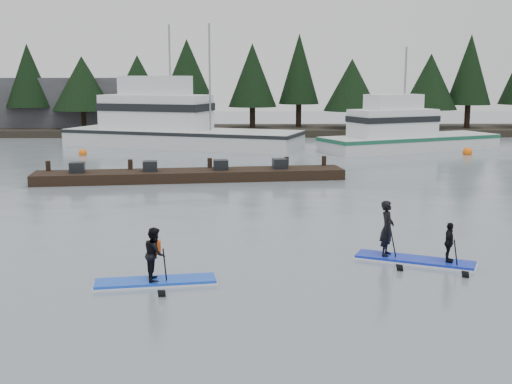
{
  "coord_description": "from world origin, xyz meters",
  "views": [
    {
      "loc": [
        -0.34,
        -16.2,
        5.1
      ],
      "look_at": [
        0.0,
        6.0,
        1.1
      ],
      "focal_mm": 45.0,
      "sensor_mm": 36.0,
      "label": 1
    }
  ],
  "objects_px": {
    "fishing_boat_large": "(175,137)",
    "floating_dock": "(191,175)",
    "paddleboard_solo": "(155,263)",
    "paddleboard_duo": "(411,243)",
    "fishing_boat_medium": "(406,142)"
  },
  "relations": [
    {
      "from": "paddleboard_solo",
      "to": "paddleboard_duo",
      "type": "bearing_deg",
      "value": 6.21
    },
    {
      "from": "paddleboard_solo",
      "to": "paddleboard_duo",
      "type": "xyz_separation_m",
      "value": [
        6.85,
        1.84,
        0.02
      ]
    },
    {
      "from": "paddleboard_solo",
      "to": "paddleboard_duo",
      "type": "relative_size",
      "value": 0.94
    },
    {
      "from": "floating_dock",
      "to": "paddleboard_duo",
      "type": "xyz_separation_m",
      "value": [
        7.35,
        -14.41,
        0.29
      ]
    },
    {
      "from": "paddleboard_duo",
      "to": "paddleboard_solo",
      "type": "bearing_deg",
      "value": -140.66
    },
    {
      "from": "fishing_boat_large",
      "to": "paddleboard_duo",
      "type": "relative_size",
      "value": 5.52
    },
    {
      "from": "fishing_boat_medium",
      "to": "paddleboard_solo",
      "type": "height_order",
      "value": "fishing_boat_medium"
    },
    {
      "from": "paddleboard_duo",
      "to": "fishing_boat_medium",
      "type": "bearing_deg",
      "value": 100.72
    },
    {
      "from": "paddleboard_solo",
      "to": "paddleboard_duo",
      "type": "height_order",
      "value": "paddleboard_duo"
    },
    {
      "from": "fishing_boat_large",
      "to": "fishing_boat_medium",
      "type": "height_order",
      "value": "fishing_boat_large"
    },
    {
      "from": "fishing_boat_medium",
      "to": "fishing_boat_large",
      "type": "bearing_deg",
      "value": 147.6
    },
    {
      "from": "floating_dock",
      "to": "paddleboard_solo",
      "type": "relative_size",
      "value": 4.98
    },
    {
      "from": "fishing_boat_large",
      "to": "floating_dock",
      "type": "height_order",
      "value": "fishing_boat_large"
    },
    {
      "from": "fishing_boat_large",
      "to": "fishing_boat_medium",
      "type": "distance_m",
      "value": 16.65
    },
    {
      "from": "floating_dock",
      "to": "paddleboard_solo",
      "type": "bearing_deg",
      "value": -95.47
    }
  ]
}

